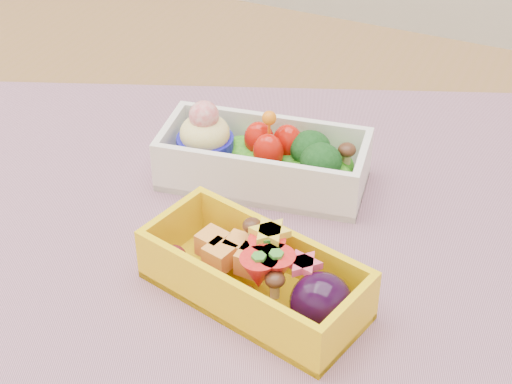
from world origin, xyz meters
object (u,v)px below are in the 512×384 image
at_px(placemat, 245,233).
at_px(bento_yellow, 258,275).
at_px(bento_white, 262,158).
at_px(table, 290,331).

xyz_separation_m(placemat, bento_yellow, (0.04, -0.06, 0.02)).
xyz_separation_m(placemat, bento_white, (-0.01, 0.07, 0.02)).
xyz_separation_m(table, bento_white, (-0.05, 0.06, 0.13)).
bearing_deg(bento_white, bento_yellow, -76.23).
bearing_deg(table, placemat, -166.14).
bearing_deg(placemat, table, 13.86).
relative_size(bento_white, bento_yellow, 1.05).
distance_m(placemat, bento_white, 0.07).
relative_size(placemat, bento_white, 3.35).
distance_m(table, bento_white, 0.15).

